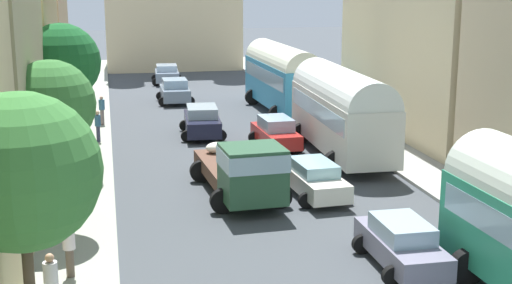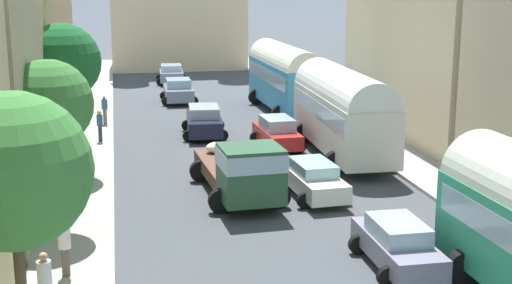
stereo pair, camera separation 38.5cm
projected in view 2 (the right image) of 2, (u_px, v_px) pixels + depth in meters
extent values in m
plane|color=#40464B|center=(225.00, 132.00, 39.70)|extent=(154.00, 154.00, 0.00)
cube|color=#9B9F90|center=(90.00, 136.00, 38.33)|extent=(2.50, 70.00, 0.14)
cube|color=#A6A59E|center=(351.00, 126.00, 41.03)|extent=(2.50, 70.00, 0.14)
cube|color=tan|center=(30.00, 54.00, 44.47)|extent=(4.81, 10.51, 7.29)
cube|color=beige|center=(437.00, 20.00, 38.35)|extent=(5.29, 14.92, 12.10)
cube|color=beige|center=(177.00, 2.00, 66.01)|extent=(12.00, 6.97, 11.89)
cylinder|color=black|center=(462.00, 268.00, 20.05)|extent=(1.00, 0.35, 1.00)
cube|color=silver|center=(342.00, 120.00, 34.04)|extent=(2.67, 9.72, 2.47)
cylinder|color=silver|center=(343.00, 94.00, 33.76)|extent=(2.62, 9.53, 2.42)
cube|color=#99B7C6|center=(342.00, 109.00, 33.92)|extent=(2.71, 8.95, 0.79)
cylinder|color=black|center=(303.00, 133.00, 37.00)|extent=(1.00, 0.35, 1.00)
cylinder|color=black|center=(347.00, 132.00, 37.39)|extent=(1.00, 0.35, 1.00)
cylinder|color=black|center=(335.00, 163.00, 31.25)|extent=(1.00, 0.35, 1.00)
cylinder|color=black|center=(387.00, 160.00, 31.64)|extent=(1.00, 0.35, 1.00)
cube|color=teal|center=(284.00, 84.00, 44.97)|extent=(2.67, 9.88, 2.60)
cylinder|color=silver|center=(284.00, 63.00, 44.67)|extent=(2.62, 9.69, 2.26)
cube|color=#99B7C6|center=(284.00, 75.00, 44.84)|extent=(2.69, 9.10, 0.83)
cylinder|color=black|center=(256.00, 97.00, 47.90)|extent=(1.00, 0.35, 1.00)
cylinder|color=black|center=(288.00, 96.00, 48.39)|extent=(1.00, 0.35, 1.00)
cylinder|color=black|center=(280.00, 114.00, 42.14)|extent=(1.00, 0.35, 1.00)
cylinder|color=black|center=(316.00, 112.00, 42.62)|extent=(1.00, 0.35, 1.00)
cube|color=#285034|center=(251.00, 174.00, 25.98)|extent=(2.28, 2.20, 2.00)
cube|color=#99B7C6|center=(251.00, 159.00, 25.86)|extent=(2.33, 2.28, 0.64)
cube|color=brown|center=(230.00, 168.00, 29.45)|extent=(2.44, 5.03, 0.55)
ellipsoid|color=silver|center=(217.00, 147.00, 30.87)|extent=(1.11, 0.93, 0.46)
ellipsoid|color=silver|center=(232.00, 150.00, 30.24)|extent=(0.96, 1.12, 0.58)
ellipsoid|color=silver|center=(240.00, 156.00, 29.45)|extent=(0.85, 0.92, 0.48)
ellipsoid|color=beige|center=(238.00, 151.00, 28.25)|extent=(0.88, 1.03, 0.58)
ellipsoid|color=silver|center=(248.00, 152.00, 28.17)|extent=(0.93, 0.93, 0.58)
cylinder|color=black|center=(278.00, 197.00, 26.65)|extent=(0.90, 0.32, 0.90)
cylinder|color=black|center=(221.00, 201.00, 26.13)|extent=(0.90, 0.32, 0.90)
cylinder|color=black|center=(251.00, 168.00, 30.61)|extent=(0.90, 0.31, 0.90)
cylinder|color=black|center=(200.00, 171.00, 30.09)|extent=(0.90, 0.31, 0.90)
cube|color=#1A1C31|center=(204.00, 123.00, 38.63)|extent=(2.09, 4.51, 0.80)
cube|color=#98ADBB|center=(204.00, 111.00, 38.47)|extent=(1.72, 2.39, 0.54)
cylinder|color=black|center=(223.00, 135.00, 37.49)|extent=(0.60, 0.21, 0.60)
cylinder|color=black|center=(188.00, 136.00, 37.29)|extent=(0.60, 0.21, 0.60)
cylinder|color=black|center=(219.00, 125.00, 40.13)|extent=(0.60, 0.21, 0.60)
cylinder|color=black|center=(187.00, 125.00, 39.92)|extent=(0.60, 0.21, 0.60)
cube|color=gray|center=(178.00, 93.00, 48.58)|extent=(1.83, 3.75, 0.79)
cube|color=#96B3CC|center=(178.00, 83.00, 48.42)|extent=(1.60, 1.96, 0.56)
cylinder|color=black|center=(194.00, 101.00, 47.71)|extent=(0.60, 0.21, 0.60)
cylinder|color=black|center=(166.00, 102.00, 47.39)|extent=(0.60, 0.21, 0.60)
cylinder|color=black|center=(190.00, 95.00, 49.93)|extent=(0.60, 0.21, 0.60)
cylinder|color=black|center=(164.00, 96.00, 49.61)|extent=(0.60, 0.21, 0.60)
cube|color=gray|center=(171.00, 75.00, 57.22)|extent=(1.99, 3.82, 0.75)
cube|color=#A2B9CE|center=(171.00, 68.00, 57.09)|extent=(1.68, 2.02, 0.47)
cylinder|color=black|center=(183.00, 81.00, 56.31)|extent=(0.60, 0.21, 0.60)
cylinder|color=black|center=(160.00, 82.00, 56.06)|extent=(0.60, 0.21, 0.60)
cylinder|color=black|center=(182.00, 77.00, 58.54)|extent=(0.60, 0.21, 0.60)
cylinder|color=black|center=(160.00, 78.00, 58.29)|extent=(0.60, 0.21, 0.60)
cube|color=slate|center=(397.00, 248.00, 21.20)|extent=(1.53, 4.01, 0.67)
cube|color=#9AB4C6|center=(398.00, 229.00, 21.07)|extent=(1.35, 2.09, 0.51)
cylinder|color=black|center=(358.00, 245.00, 22.32)|extent=(0.60, 0.21, 0.60)
cylinder|color=black|center=(405.00, 241.00, 22.60)|extent=(0.60, 0.21, 0.60)
cylinder|color=black|center=(387.00, 277.00, 19.94)|extent=(0.60, 0.21, 0.60)
cylinder|color=black|center=(439.00, 273.00, 20.22)|extent=(0.60, 0.21, 0.60)
cube|color=silver|center=(313.00, 182.00, 28.00)|extent=(1.82, 4.34, 0.68)
cube|color=#8EBBC7|center=(313.00, 167.00, 27.87)|extent=(1.50, 2.30, 0.47)
cylinder|color=black|center=(284.00, 181.00, 29.12)|extent=(0.60, 0.21, 0.60)
cylinder|color=black|center=(320.00, 179.00, 29.50)|extent=(0.60, 0.21, 0.60)
cylinder|color=black|center=(305.00, 201.00, 26.64)|extent=(0.60, 0.21, 0.60)
cylinder|color=black|center=(344.00, 198.00, 27.02)|extent=(0.60, 0.21, 0.60)
cube|color=red|center=(277.00, 136.00, 35.90)|extent=(1.76, 4.17, 0.69)
cube|color=#9CB3C8|center=(277.00, 123.00, 35.75)|extent=(1.48, 2.20, 0.59)
cylinder|color=black|center=(256.00, 137.00, 36.99)|extent=(0.60, 0.21, 0.60)
cylinder|color=black|center=(285.00, 136.00, 37.35)|extent=(0.60, 0.21, 0.60)
cylinder|color=black|center=(268.00, 149.00, 34.59)|extent=(0.60, 0.21, 0.60)
cylinder|color=black|center=(300.00, 147.00, 34.95)|extent=(0.60, 0.21, 0.60)
cylinder|color=#6D605F|center=(105.00, 125.00, 41.07)|extent=(0.19, 0.19, 0.14)
cylinder|color=#6D605F|center=(105.00, 117.00, 40.96)|extent=(0.23, 0.23, 0.86)
cylinder|color=#32617D|center=(104.00, 104.00, 40.80)|extent=(0.35, 0.35, 0.57)
sphere|color=tan|center=(104.00, 98.00, 40.71)|extent=(0.20, 0.20, 0.20)
cylinder|color=#404649|center=(69.00, 173.00, 31.28)|extent=(0.17, 0.17, 0.14)
cylinder|color=#404649|center=(69.00, 161.00, 31.16)|extent=(0.26, 0.26, 0.88)
cylinder|color=#2B517F|center=(68.00, 145.00, 31.00)|extent=(0.40, 0.40, 0.58)
sphere|color=tan|center=(67.00, 136.00, 30.91)|extent=(0.22, 0.22, 0.22)
cylinder|color=brown|center=(67.00, 278.00, 20.45)|extent=(0.20, 0.20, 0.14)
cylinder|color=brown|center=(66.00, 262.00, 20.34)|extent=(0.33, 0.33, 0.83)
cylinder|color=silver|center=(64.00, 238.00, 20.18)|extent=(0.50, 0.50, 0.59)
sphere|color=tan|center=(63.00, 225.00, 20.09)|extent=(0.20, 0.20, 0.20)
cylinder|color=silver|center=(44.00, 273.00, 17.65)|extent=(0.49, 0.49, 0.63)
sphere|color=tan|center=(43.00, 257.00, 17.56)|extent=(0.22, 0.22, 0.22)
cylinder|color=#2C2F45|center=(101.00, 143.00, 36.86)|extent=(0.17, 0.17, 0.14)
cylinder|color=#2C2F45|center=(100.00, 133.00, 36.76)|extent=(0.24, 0.24, 0.82)
cylinder|color=#2C5878|center=(100.00, 120.00, 36.60)|extent=(0.37, 0.37, 0.56)
sphere|color=tan|center=(99.00, 112.00, 36.51)|extent=(0.24, 0.24, 0.24)
sphere|color=#3B7E38|center=(12.00, 171.00, 14.83)|extent=(3.33, 3.33, 3.33)
cylinder|color=brown|center=(54.00, 185.00, 23.85)|extent=(0.30, 0.30, 3.29)
sphere|color=#387535|center=(48.00, 104.00, 23.24)|extent=(2.89, 2.89, 2.89)
cylinder|color=brown|center=(66.00, 134.00, 30.68)|extent=(0.28, 0.28, 3.69)
sphere|color=#195827|center=(62.00, 62.00, 29.99)|extent=(3.23, 3.23, 3.23)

